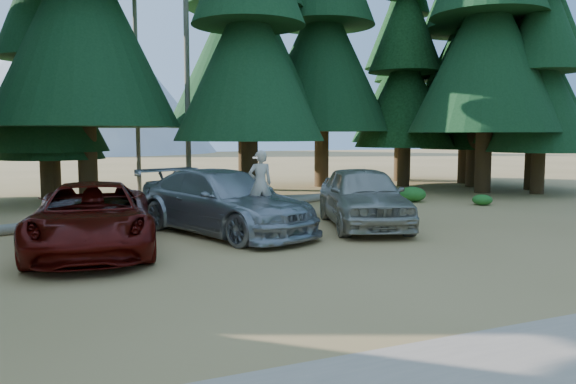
# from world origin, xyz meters

# --- Properties ---
(ground) EXTENTS (160.00, 160.00, 0.00)m
(ground) POSITION_xyz_m (0.00, 0.00, 0.00)
(ground) COLOR #A78046
(ground) RESTS_ON ground
(forest_belt_north) EXTENTS (36.00, 7.00, 22.00)m
(forest_belt_north) POSITION_xyz_m (0.00, 15.00, 0.00)
(forest_belt_north) COLOR black
(forest_belt_north) RESTS_ON ground
(snag_front) EXTENTS (0.24, 0.24, 12.00)m
(snag_front) POSITION_xyz_m (0.80, 14.50, 6.00)
(snag_front) COLOR #706859
(snag_front) RESTS_ON ground
(snag_back) EXTENTS (0.20, 0.20, 10.00)m
(snag_back) POSITION_xyz_m (-1.20, 16.00, 5.00)
(snag_back) COLOR #706859
(snag_back) RESTS_ON ground
(mountain_peak) EXTENTS (48.00, 50.00, 28.00)m
(mountain_peak) POSITION_xyz_m (-2.59, 88.23, 12.71)
(mountain_peak) COLOR #999AA1
(mountain_peak) RESTS_ON ground
(red_pickup) EXTENTS (3.46, 6.25, 1.65)m
(red_pickup) POSITION_xyz_m (-4.28, 3.29, 0.83)
(red_pickup) COLOR #520A07
(red_pickup) RESTS_ON ground
(silver_minivan_center) EXTENTS (4.63, 6.72, 1.81)m
(silver_minivan_center) POSITION_xyz_m (-0.61, 4.50, 0.90)
(silver_minivan_center) COLOR #9C9FA4
(silver_minivan_center) RESTS_ON ground
(silver_minivan_right) EXTENTS (3.83, 5.87, 1.86)m
(silver_minivan_right) POSITION_xyz_m (3.62, 3.91, 0.93)
(silver_minivan_right) COLOR #A8A495
(silver_minivan_right) RESTS_ON ground
(frisbee_player) EXTENTS (0.68, 0.48, 1.76)m
(frisbee_player) POSITION_xyz_m (-0.02, 3.15, 1.52)
(frisbee_player) COLOR beige
(frisbee_player) RESTS_ON ground
(log_left) EXTENTS (4.19, 1.71, 0.31)m
(log_left) POSITION_xyz_m (-5.19, 7.00, 0.15)
(log_left) COLOR #706859
(log_left) RESTS_ON ground
(log_mid) EXTENTS (3.87, 0.44, 0.32)m
(log_mid) POSITION_xyz_m (3.29, 10.40, 0.16)
(log_mid) COLOR #706859
(log_mid) RESTS_ON ground
(log_right) EXTENTS (4.52, 2.67, 0.32)m
(log_right) POSITION_xyz_m (4.96, 10.17, 0.16)
(log_right) COLOR #706859
(log_right) RESTS_ON ground
(shrub_left) EXTENTS (0.89, 0.89, 0.49)m
(shrub_left) POSITION_xyz_m (-1.92, 7.74, 0.24)
(shrub_left) COLOR #206D21
(shrub_left) RESTS_ON ground
(shrub_center_left) EXTENTS (1.20, 1.20, 0.66)m
(shrub_center_left) POSITION_xyz_m (-4.45, 9.26, 0.33)
(shrub_center_left) COLOR #206D21
(shrub_center_left) RESTS_ON ground
(shrub_center_right) EXTENTS (1.07, 1.07, 0.59)m
(shrub_center_right) POSITION_xyz_m (1.46, 6.95, 0.29)
(shrub_center_right) COLOR #206D21
(shrub_center_right) RESTS_ON ground
(shrub_right) EXTENTS (1.10, 1.10, 0.60)m
(shrub_right) POSITION_xyz_m (1.02, 6.77, 0.30)
(shrub_right) COLOR #206D21
(shrub_right) RESTS_ON ground
(shrub_far_right) EXTENTS (1.15, 1.15, 0.63)m
(shrub_far_right) POSITION_xyz_m (8.87, 8.59, 0.32)
(shrub_far_right) COLOR #206D21
(shrub_far_right) RESTS_ON ground
(shrub_edge_east) EXTENTS (0.78, 0.78, 0.43)m
(shrub_edge_east) POSITION_xyz_m (10.74, 6.49, 0.22)
(shrub_edge_east) COLOR #206D21
(shrub_edge_east) RESTS_ON ground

